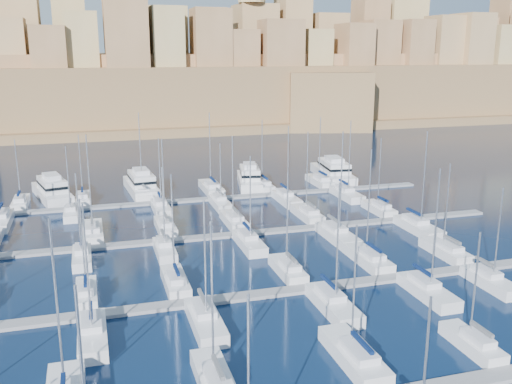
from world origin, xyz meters
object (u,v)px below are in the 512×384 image
object	(u,v)px
sailboat_4	(473,343)
motor_yacht_b	(141,184)
motor_yacht_a	(52,190)
sailboat_2	(215,381)
motor_yacht_d	(333,171)
motor_yacht_c	(250,178)

from	to	relation	value
sailboat_4	motor_yacht_b	size ratio (longest dim) A/B	0.72
sailboat_4	motor_yacht_a	size ratio (longest dim) A/B	0.72
sailboat_2	motor_yacht_b	distance (m)	69.88
sailboat_2	motor_yacht_d	distance (m)	82.31
sailboat_4	motor_yacht_d	size ratio (longest dim) A/B	0.64
sailboat_2	motor_yacht_b	size ratio (longest dim) A/B	0.90
motor_yacht_d	motor_yacht_b	bearing A→B (deg)	-178.76
motor_yacht_a	motor_yacht_d	distance (m)	58.19
sailboat_4	motor_yacht_d	distance (m)	73.51
sailboat_2	motor_yacht_c	size ratio (longest dim) A/B	0.97
sailboat_2	sailboat_4	size ratio (longest dim) A/B	1.25
sailboat_2	motor_yacht_a	bearing A→B (deg)	103.04
motor_yacht_b	motor_yacht_c	size ratio (longest dim) A/B	1.07
motor_yacht_c	sailboat_4	bearing A→B (deg)	-88.25
motor_yacht_b	sailboat_4	bearing A→B (deg)	-71.07
sailboat_2	motor_yacht_d	xyz separation A→B (m)	(42.03, 70.77, 0.98)
motor_yacht_b	motor_yacht_d	world-z (taller)	same
motor_yacht_c	sailboat_2	bearing A→B (deg)	-108.04
motor_yacht_a	motor_yacht_b	size ratio (longest dim) A/B	1.00
motor_yacht_c	motor_yacht_d	bearing A→B (deg)	4.55
sailboat_4	motor_yacht_b	distance (m)	74.57
sailboat_4	motor_yacht_d	world-z (taller)	sailboat_4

